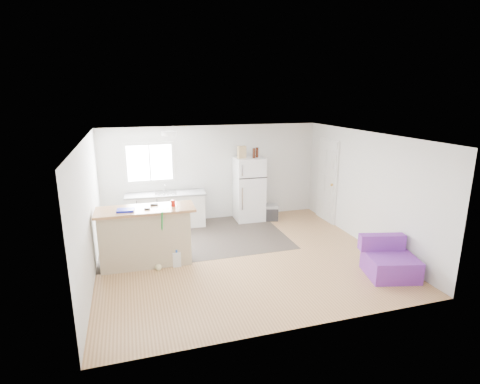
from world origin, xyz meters
The scene contains 19 objects.
room centered at (0.00, 0.00, 1.20)m, with size 5.51×5.01×2.41m.
vinyl_zone centered at (-0.73, 1.25, 0.00)m, with size 4.05×2.50×0.00m, color #332D26.
window centered at (-1.55, 2.49, 1.55)m, with size 1.18×0.06×0.98m.
interior_door centered at (2.72, 1.55, 1.02)m, with size 0.11×0.92×2.10m.
ceiling_fixture centered at (-1.20, 1.20, 2.36)m, with size 0.30×0.30×0.07m, color white.
kitchen_cabinets centered at (-1.24, 2.21, 0.43)m, with size 1.93×0.72×1.11m.
peninsula centered at (-1.83, 0.22, 0.56)m, with size 1.81×0.73×1.10m.
refrigerator centered at (0.85, 2.15, 0.81)m, with size 0.73×0.69×1.61m.
cooler centered at (1.31, 1.96, 0.20)m, with size 0.60×0.48×0.40m.
purple_seat centered at (2.29, -1.50, 0.25)m, with size 0.99×0.96×0.68m.
cleaner_jug centered at (-1.30, -0.07, 0.15)m, with size 0.16×0.12×0.34m.
mop centered at (-1.62, -0.10, 0.23)m, with size 0.21×0.32×1.14m.
red_cup centered at (-1.29, 0.20, 1.16)m, with size 0.08×0.08×0.12m, color red.
blue_tray centered at (-2.15, 0.14, 1.12)m, with size 0.30×0.22×0.04m, color #161ED0.
tool_a centered at (-1.63, 0.36, 1.12)m, with size 0.14×0.05×0.03m, color black.
tool_b centered at (-1.77, 0.12, 1.12)m, with size 0.10×0.04×0.03m, color black.
cardboard_box centered at (0.65, 2.12, 1.76)m, with size 0.20×0.10×0.30m, color tan.
bottle_left centered at (0.93, 2.03, 1.74)m, with size 0.07×0.07×0.25m, color #351409.
bottle_right centered at (1.05, 2.13, 1.74)m, with size 0.07×0.07×0.25m, color #351409.
Camera 1 is at (-2.03, -6.60, 3.15)m, focal length 28.00 mm.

